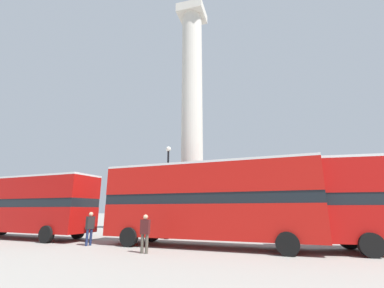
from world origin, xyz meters
The scene contains 8 objects.
ground_plane centered at (0.00, 0.00, 0.00)m, with size 200.00×200.00×0.00m, color gray.
monument_column centered at (0.00, 0.00, 6.76)m, with size 6.19×6.19×22.37m.
bus_b centered at (-10.49, -6.23, 2.31)m, with size 11.10×3.46×4.17m.
bus_c centered at (2.85, -6.84, 2.43)m, with size 11.62×3.47×4.40m.
equestrian_statue centered at (11.20, 3.43, 1.83)m, with size 4.43×4.07×6.37m.
street_lamp centered at (-0.69, -3.76, 3.25)m, with size 0.36×0.36×6.41m.
pedestrian_near_lamp centered at (-3.61, -7.99, 1.02)m, with size 0.30×0.50×1.79m.
pedestrian_by_plinth centered at (0.52, -9.47, 0.95)m, with size 0.46×0.22×1.70m.
Camera 1 is at (6.13, -20.81, 1.93)m, focal length 24.00 mm.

